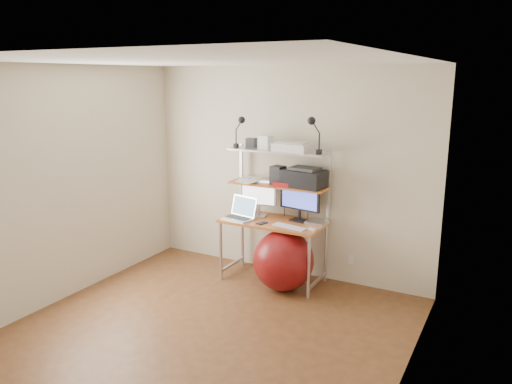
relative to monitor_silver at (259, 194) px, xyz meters
The scene contains 20 objects.
room 1.59m from the monitor_silver, 80.88° to the right, with size 3.60×3.60×3.60m.
computer_desk 0.26m from the monitor_silver, 11.38° to the right, with size 1.20×0.60×1.57m.
wall_outlet 1.32m from the monitor_silver, 11.91° to the left, with size 0.08×0.01×0.12m, color silver.
monitor_silver is the anchor object (origin of this frame).
monitor_black 0.52m from the monitor_silver, ahead, with size 0.52×0.17×0.52m.
laptop 0.31m from the monitor_silver, 123.57° to the right, with size 0.42×0.36×0.32m.
keyboard 0.64m from the monitor_silver, 26.45° to the right, with size 0.40×0.11×0.01m, color silver.
mouse 0.86m from the monitor_silver, 17.34° to the right, with size 0.08×0.05×0.02m, color silver.
mac_mini 0.79m from the monitor_silver, ahead, with size 0.22×0.22×0.04m, color silver.
phone 0.42m from the monitor_silver, 55.78° to the right, with size 0.07×0.13×0.01m, color black.
printer 0.63m from the monitor_silver, ahead, with size 0.51×0.37×0.22m.
nas_cube 0.36m from the monitor_silver, ahead, with size 0.14×0.14×0.21m, color black.
red_box 0.39m from the monitor_silver, 14.78° to the right, with size 0.18×0.12×0.05m, color #B31C24.
scanner 0.74m from the monitor_silver, ahead, with size 0.42×0.28×0.11m.
box_white 0.63m from the monitor_silver, ahead, with size 0.13×0.11×0.16m, color silver.
box_grey 0.62m from the monitor_silver, 157.75° to the left, with size 0.11×0.11×0.11m, color #313134.
clip_lamp_left 0.85m from the monitor_silver, 167.40° to the right, with size 0.15×0.08×0.37m.
clip_lamp_right 1.10m from the monitor_silver, ahead, with size 0.16×0.09×0.40m.
exercise_ball 0.85m from the monitor_silver, 31.58° to the right, with size 0.69×0.69×0.69m, color maroon.
paper_stack 0.21m from the monitor_silver, behind, with size 0.40×0.41×0.02m.
Camera 1 is at (2.45, -3.56, 2.37)m, focal length 35.00 mm.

